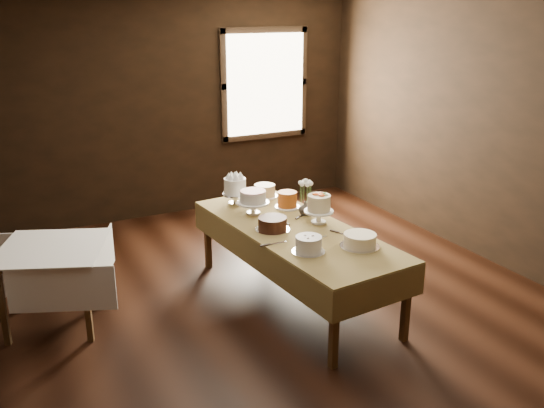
{
  "coord_description": "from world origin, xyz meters",
  "views": [
    {
      "loc": [
        -2.21,
        -4.12,
        2.59
      ],
      "look_at": [
        0.0,
        0.2,
        0.95
      ],
      "focal_mm": 38.92,
      "sensor_mm": 36.0,
      "label": 1
    }
  ],
  "objects_px": {
    "cake_server_b": "(346,235)",
    "flower_vase": "(305,208)",
    "cake_caramel": "(287,200)",
    "cake_server_e": "(278,243)",
    "cake_speckled": "(265,191)",
    "side_table": "(52,256)",
    "cake_chocolate": "(273,224)",
    "cake_meringue": "(235,192)",
    "cake_server_d": "(304,214)",
    "display_table": "(295,233)",
    "cake_swirl": "(309,245)",
    "cake_server_c": "(279,220)",
    "cake_lattice": "(253,203)",
    "cake_flowers": "(319,210)",
    "cake_server_a": "(320,238)",
    "cake_cream": "(360,241)"
  },
  "relations": [
    {
      "from": "cake_server_b",
      "to": "flower_vase",
      "type": "xyz_separation_m",
      "value": [
        -0.05,
        0.62,
        0.06
      ]
    },
    {
      "from": "cake_caramel",
      "to": "cake_server_e",
      "type": "bearing_deg",
      "value": -123.17
    },
    {
      "from": "cake_speckled",
      "to": "cake_server_e",
      "type": "bearing_deg",
      "value": -111.33
    },
    {
      "from": "side_table",
      "to": "cake_chocolate",
      "type": "bearing_deg",
      "value": -15.72
    },
    {
      "from": "cake_meringue",
      "to": "cake_server_d",
      "type": "relative_size",
      "value": 1.27
    },
    {
      "from": "display_table",
      "to": "cake_server_d",
      "type": "bearing_deg",
      "value": 47.08
    },
    {
      "from": "cake_caramel",
      "to": "cake_swirl",
      "type": "distance_m",
      "value": 1.12
    },
    {
      "from": "cake_chocolate",
      "to": "cake_server_e",
      "type": "relative_size",
      "value": 1.4
    },
    {
      "from": "cake_speckled",
      "to": "cake_swirl",
      "type": "xyz_separation_m",
      "value": [
        -0.34,
        -1.47,
        0.0
      ]
    },
    {
      "from": "cake_caramel",
      "to": "cake_chocolate",
      "type": "xyz_separation_m",
      "value": [
        -0.41,
        -0.49,
        -0.02
      ]
    },
    {
      "from": "cake_speckled",
      "to": "cake_swirl",
      "type": "relative_size",
      "value": 0.92
    },
    {
      "from": "flower_vase",
      "to": "side_table",
      "type": "bearing_deg",
      "value": 172.8
    },
    {
      "from": "cake_server_c",
      "to": "cake_caramel",
      "type": "bearing_deg",
      "value": -45.89
    },
    {
      "from": "side_table",
      "to": "cake_meringue",
      "type": "bearing_deg",
      "value": 9.83
    },
    {
      "from": "display_table",
      "to": "cake_server_b",
      "type": "distance_m",
      "value": 0.47
    },
    {
      "from": "cake_lattice",
      "to": "cake_caramel",
      "type": "distance_m",
      "value": 0.38
    },
    {
      "from": "cake_server_c",
      "to": "cake_flowers",
      "type": "bearing_deg",
      "value": -133.27
    },
    {
      "from": "display_table",
      "to": "cake_lattice",
      "type": "distance_m",
      "value": 0.57
    },
    {
      "from": "cake_server_a",
      "to": "cake_server_c",
      "type": "distance_m",
      "value": 0.56
    },
    {
      "from": "cake_server_d",
      "to": "cake_server_e",
      "type": "height_order",
      "value": "same"
    },
    {
      "from": "display_table",
      "to": "cake_speckled",
      "type": "relative_size",
      "value": 8.6
    },
    {
      "from": "cake_lattice",
      "to": "cake_cream",
      "type": "bearing_deg",
      "value": -69.32
    },
    {
      "from": "cake_speckled",
      "to": "cake_swirl",
      "type": "distance_m",
      "value": 1.5
    },
    {
      "from": "cake_cream",
      "to": "cake_caramel",
      "type": "bearing_deg",
      "value": 92.65
    },
    {
      "from": "cake_server_c",
      "to": "display_table",
      "type": "bearing_deg",
      "value": -177.25
    },
    {
      "from": "display_table",
      "to": "cake_server_e",
      "type": "relative_size",
      "value": 9.8
    },
    {
      "from": "cake_swirl",
      "to": "cake_server_c",
      "type": "xyz_separation_m",
      "value": [
        0.14,
        0.77,
        -0.06
      ]
    },
    {
      "from": "cake_speckled",
      "to": "cake_server_d",
      "type": "relative_size",
      "value": 1.14
    },
    {
      "from": "cake_flowers",
      "to": "cake_cream",
      "type": "distance_m",
      "value": 0.64
    },
    {
      "from": "display_table",
      "to": "cake_meringue",
      "type": "bearing_deg",
      "value": 103.38
    },
    {
      "from": "cake_server_a",
      "to": "flower_vase",
      "type": "relative_size",
      "value": 1.81
    },
    {
      "from": "display_table",
      "to": "cake_lattice",
      "type": "bearing_deg",
      "value": 108.21
    },
    {
      "from": "cake_meringue",
      "to": "cake_server_b",
      "type": "bearing_deg",
      "value": -67.09
    },
    {
      "from": "cake_cream",
      "to": "cake_lattice",
      "type": "bearing_deg",
      "value": 110.68
    },
    {
      "from": "cake_swirl",
      "to": "cake_server_d",
      "type": "distance_m",
      "value": 0.91
    },
    {
      "from": "cake_server_d",
      "to": "cake_server_a",
      "type": "bearing_deg",
      "value": -138.68
    },
    {
      "from": "cake_server_e",
      "to": "cake_flowers",
      "type": "bearing_deg",
      "value": 25.71
    },
    {
      "from": "side_table",
      "to": "flower_vase",
      "type": "distance_m",
      "value": 2.28
    },
    {
      "from": "cake_cream",
      "to": "side_table",
      "type": "bearing_deg",
      "value": 152.66
    },
    {
      "from": "display_table",
      "to": "cake_server_c",
      "type": "height_order",
      "value": "cake_server_c"
    },
    {
      "from": "cake_server_d",
      "to": "cake_flowers",
      "type": "bearing_deg",
      "value": -121.26
    },
    {
      "from": "side_table",
      "to": "cake_speckled",
      "type": "bearing_deg",
      "value": 10.22
    },
    {
      "from": "cake_server_c",
      "to": "cake_lattice",
      "type": "bearing_deg",
      "value": 20.06
    },
    {
      "from": "cake_lattice",
      "to": "cake_caramel",
      "type": "xyz_separation_m",
      "value": [
        0.38,
        0.01,
        -0.03
      ]
    },
    {
      "from": "cake_lattice",
      "to": "cake_server_a",
      "type": "relative_size",
      "value": 1.4
    },
    {
      "from": "cake_lattice",
      "to": "cake_server_d",
      "type": "relative_size",
      "value": 1.4
    },
    {
      "from": "cake_server_b",
      "to": "cake_server_d",
      "type": "distance_m",
      "value": 0.63
    },
    {
      "from": "cake_lattice",
      "to": "cake_server_b",
      "type": "relative_size",
      "value": 1.4
    },
    {
      "from": "cake_lattice",
      "to": "cake_server_e",
      "type": "bearing_deg",
      "value": -99.69
    },
    {
      "from": "side_table",
      "to": "cake_meringue",
      "type": "height_order",
      "value": "cake_meringue"
    }
  ]
}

